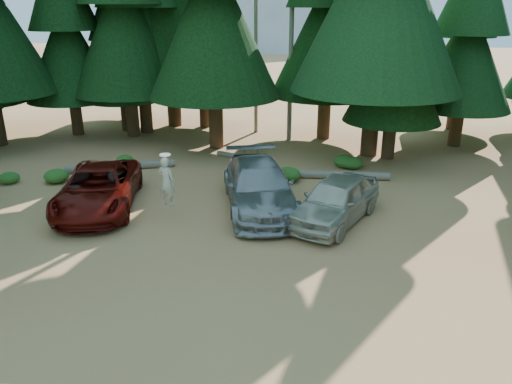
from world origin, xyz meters
TOP-DOWN VIEW (x-y plane):
  - ground at (0.00, 0.00)m, footprint 160.00×160.00m
  - forest_belt_north at (0.00, 15.00)m, footprint 36.00×7.00m
  - snag_front at (0.80, 14.50)m, footprint 0.24×0.24m
  - snag_back at (-1.20, 16.00)m, footprint 0.20×0.20m
  - red_pickup at (-5.24, 3.97)m, footprint 3.64×5.84m
  - silver_minivan_center at (0.44, 4.72)m, footprint 3.67×6.06m
  - silver_minivan_right at (3.10, 3.91)m, footprint 3.50×4.79m
  - frisbee_player at (-2.56, 3.51)m, footprint 0.71×0.57m
  - log_left at (-6.19, 8.25)m, footprint 4.49×1.97m
  - log_mid at (-1.03, 10.50)m, footprint 2.80×1.34m
  - log_right at (2.72, 8.30)m, footprint 5.45×0.60m
  - shrub_far_left at (-8.17, 6.36)m, footprint 1.00×1.00m
  - shrub_left at (-6.33, 9.09)m, footprint 0.78×0.78m
  - shrub_center_left at (1.23, 7.74)m, footprint 1.07×1.07m
  - shrub_center_right at (-0.83, 7.97)m, footprint 0.99×0.99m
  - shrub_right at (3.64, 9.97)m, footprint 1.01×1.01m
  - shrub_far_right at (3.96, 9.85)m, footprint 0.95×0.95m
  - shrub_edge_west at (-10.05, 5.99)m, footprint 0.83×0.83m

SIDE VIEW (x-z plane):
  - ground at x=0.00m, z-range 0.00..0.00m
  - forest_belt_north at x=0.00m, z-range -11.00..11.00m
  - log_mid at x=-1.03m, z-range 0.00..0.24m
  - log_left at x=-6.19m, z-range 0.00..0.33m
  - log_right at x=2.72m, z-range 0.00..0.35m
  - shrub_left at x=-6.33m, z-range 0.00..0.43m
  - shrub_edge_west at x=-10.05m, z-range 0.00..0.46m
  - shrub_far_right at x=3.96m, z-range 0.00..0.52m
  - shrub_center_right at x=-0.83m, z-range 0.00..0.55m
  - shrub_far_left at x=-8.17m, z-range 0.00..0.55m
  - shrub_right at x=3.64m, z-range 0.00..0.55m
  - shrub_center_left at x=1.23m, z-range 0.00..0.59m
  - red_pickup at x=-5.24m, z-range 0.00..1.51m
  - silver_minivan_right at x=3.10m, z-range 0.00..1.52m
  - silver_minivan_center at x=0.44m, z-range 0.00..1.64m
  - frisbee_player at x=-2.56m, z-range 0.39..2.20m
  - snag_back at x=-1.20m, z-range 0.00..10.00m
  - snag_front at x=0.80m, z-range 0.00..12.00m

